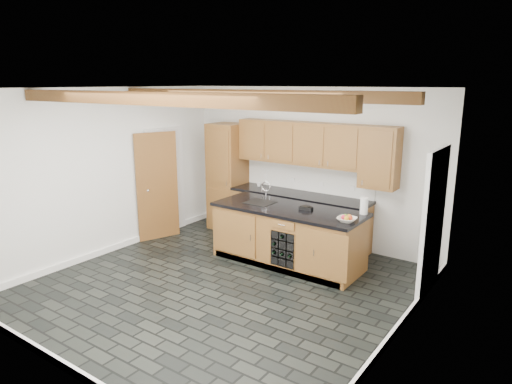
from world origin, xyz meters
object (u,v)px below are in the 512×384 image
island (288,236)px  kitchen_scale (306,208)px  fruit_bowl (347,220)px  paper_towel (364,206)px

island → kitchen_scale: (0.28, 0.07, 0.49)m
fruit_bowl → paper_towel: 0.53m
island → paper_towel: (1.11, 0.37, 0.59)m
kitchen_scale → paper_towel: bearing=13.2°
paper_towel → fruit_bowl: bearing=-94.4°
island → kitchen_scale: kitchen_scale is taller
island → kitchen_scale: bearing=14.6°
island → fruit_bowl: fruit_bowl is taller
fruit_bowl → island: bearing=171.8°
island → paper_towel: bearing=18.2°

